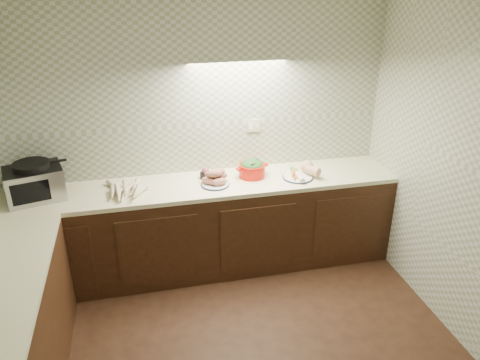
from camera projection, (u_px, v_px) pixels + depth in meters
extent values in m
cube|color=gray|center=(197.00, 132.00, 4.33)|extent=(3.60, 0.05, 2.60)
cube|color=#BEB798|center=(254.00, 126.00, 4.45)|extent=(0.13, 0.01, 0.12)
cube|color=black|center=(204.00, 228.00, 4.45)|extent=(3.60, 0.60, 0.86)
cube|color=#FFF5C6|center=(203.00, 186.00, 4.27)|extent=(3.60, 0.60, 0.04)
cube|color=black|center=(35.00, 183.00, 3.95)|extent=(0.52, 0.44, 0.27)
cube|color=#AAA9AF|center=(37.00, 191.00, 3.81)|extent=(0.44, 0.12, 0.27)
cube|color=black|center=(37.00, 191.00, 3.81)|extent=(0.29, 0.08, 0.18)
cylinder|color=black|center=(31.00, 166.00, 3.88)|extent=(0.36, 0.36, 0.05)
cone|color=beige|center=(131.00, 194.00, 4.00)|extent=(0.13, 0.25, 0.06)
cone|color=beige|center=(125.00, 189.00, 4.09)|extent=(0.09, 0.24, 0.06)
cone|color=beige|center=(125.00, 189.00, 4.08)|extent=(0.16, 0.27, 0.06)
cone|color=beige|center=(128.00, 195.00, 3.98)|extent=(0.18, 0.25, 0.06)
cone|color=beige|center=(129.00, 194.00, 4.01)|extent=(0.16, 0.27, 0.06)
cone|color=beige|center=(133.00, 192.00, 4.03)|extent=(0.08, 0.25, 0.06)
cone|color=beige|center=(107.00, 196.00, 3.96)|extent=(0.14, 0.24, 0.06)
cone|color=beige|center=(138.00, 188.00, 4.12)|extent=(0.07, 0.28, 0.05)
cone|color=beige|center=(113.00, 190.00, 4.02)|extent=(0.08, 0.25, 0.05)
cone|color=beige|center=(127.00, 189.00, 4.02)|extent=(0.08, 0.27, 0.06)
cone|color=beige|center=(133.00, 185.00, 4.14)|extent=(0.15, 0.25, 0.05)
cone|color=beige|center=(112.00, 196.00, 3.94)|extent=(0.22, 0.26, 0.06)
cylinder|color=#191E45|center=(215.00, 184.00, 4.23)|extent=(0.26, 0.26, 0.01)
cylinder|color=white|center=(215.00, 184.00, 4.23)|extent=(0.25, 0.25, 0.02)
ellipsoid|color=#AF6E5C|center=(209.00, 181.00, 4.20)|extent=(0.16, 0.12, 0.07)
ellipsoid|color=#AF6E5C|center=(220.00, 182.00, 4.18)|extent=(0.16, 0.12, 0.07)
ellipsoid|color=#AF6E5C|center=(216.00, 178.00, 4.25)|extent=(0.16, 0.12, 0.07)
ellipsoid|color=#AF6E5C|center=(212.00, 175.00, 4.22)|extent=(0.16, 0.12, 0.07)
ellipsoid|color=#AF6E5C|center=(220.00, 175.00, 4.22)|extent=(0.16, 0.12, 0.07)
ellipsoid|color=#AF6E5C|center=(215.00, 173.00, 4.17)|extent=(0.16, 0.12, 0.07)
ellipsoid|color=#AF6E5C|center=(217.00, 172.00, 4.19)|extent=(0.16, 0.12, 0.07)
cylinder|color=black|center=(207.00, 175.00, 4.37)|extent=(0.14, 0.14, 0.05)
sphere|color=maroon|center=(206.00, 171.00, 4.34)|extent=(0.07, 0.07, 0.07)
sphere|color=white|center=(210.00, 171.00, 4.37)|extent=(0.04, 0.04, 0.04)
cylinder|color=red|center=(252.00, 170.00, 4.38)|extent=(0.29, 0.29, 0.12)
cube|color=red|center=(238.00, 169.00, 4.31)|extent=(0.04, 0.06, 0.02)
cube|color=red|center=(265.00, 165.00, 4.41)|extent=(0.04, 0.06, 0.02)
ellipsoid|color=#2D6026|center=(252.00, 165.00, 4.36)|extent=(0.22, 0.22, 0.12)
cylinder|color=#191E45|center=(298.00, 177.00, 4.37)|extent=(0.29, 0.29, 0.01)
cylinder|color=white|center=(298.00, 177.00, 4.37)|extent=(0.27, 0.27, 0.02)
cone|color=orange|center=(293.00, 175.00, 4.36)|extent=(0.10, 0.16, 0.03)
cone|color=orange|center=(293.00, 174.00, 4.37)|extent=(0.09, 0.17, 0.03)
cone|color=orange|center=(294.00, 176.00, 4.34)|extent=(0.08, 0.17, 0.03)
cone|color=orange|center=(296.00, 172.00, 4.36)|extent=(0.12, 0.15, 0.03)
cylinder|color=white|center=(299.00, 177.00, 4.30)|extent=(0.05, 0.18, 0.05)
cylinder|color=#497F35|center=(294.00, 171.00, 4.43)|extent=(0.05, 0.11, 0.05)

